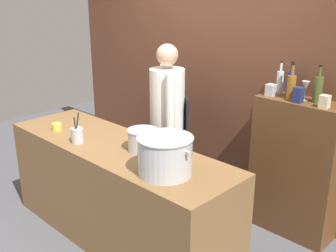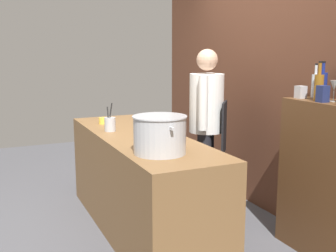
{
  "view_description": "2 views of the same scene",
  "coord_description": "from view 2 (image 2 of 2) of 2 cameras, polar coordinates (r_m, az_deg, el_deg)",
  "views": [
    {
      "loc": [
        2.53,
        -1.96,
        2.17
      ],
      "look_at": [
        0.29,
        0.33,
        1.06
      ],
      "focal_mm": 43.37,
      "sensor_mm": 36.0,
      "label": 1
    },
    {
      "loc": [
        3.38,
        -1.26,
        1.65
      ],
      "look_at": [
        0.02,
        0.27,
        0.96
      ],
      "focal_mm": 43.89,
      "sensor_mm": 36.0,
      "label": 2
    }
  ],
  "objects": [
    {
      "name": "chef",
      "position": [
        4.12,
        5.39,
        0.9
      ],
      "size": [
        0.45,
        0.42,
        1.66
      ],
      "rotation": [
        0.0,
        0.0,
        2.47
      ],
      "color": "black",
      "rests_on": "ground_plane"
    },
    {
      "name": "wine_bottle_cobalt",
      "position": [
        3.53,
        20.64,
        5.35
      ],
      "size": [
        0.07,
        0.07,
        0.31
      ],
      "color": "navy",
      "rests_on": "bar_cabinet"
    },
    {
      "name": "butter_jar",
      "position": [
        4.27,
        -9.01,
        0.73
      ],
      "size": [
        0.09,
        0.09,
        0.07
      ],
      "primitive_type": "cylinder",
      "color": "yellow",
      "rests_on": "prep_counter"
    },
    {
      "name": "utensil_crock",
      "position": [
        3.87,
        -8.06,
        0.27
      ],
      "size": [
        0.1,
        0.1,
        0.27
      ],
      "color": "#B7BABF",
      "rests_on": "prep_counter"
    },
    {
      "name": "ground_plane",
      "position": [
        3.96,
        -3.83,
        -14.1
      ],
      "size": [
        8.0,
        8.0,
        0.0
      ],
      "primitive_type": "plane",
      "color": "#4C4C51"
    },
    {
      "name": "brick_back_panel",
      "position": [
        4.3,
        13.82,
        8.22
      ],
      "size": [
        4.4,
        0.1,
        3.0
      ],
      "primitive_type": "cube",
      "color": "brown",
      "rests_on": "ground_plane"
    },
    {
      "name": "bar_cabinet",
      "position": [
        3.53,
        21.04,
        -6.99
      ],
      "size": [
        0.76,
        0.32,
        1.26
      ],
      "primitive_type": "cube",
      "color": "brown",
      "rests_on": "ground_plane"
    },
    {
      "name": "stockpot_small",
      "position": [
        3.47,
        -1.23,
        -0.44
      ],
      "size": [
        0.31,
        0.25,
        0.18
      ],
      "color": "#B7BABF",
      "rests_on": "prep_counter"
    },
    {
      "name": "spice_tin_silver",
      "position": [
        3.56,
        17.94,
        4.5
      ],
      "size": [
        0.07,
        0.07,
        0.1
      ],
      "primitive_type": "cube",
      "color": "#B2B2B7",
      "rests_on": "bar_cabinet"
    },
    {
      "name": "wine_bottle_amber",
      "position": [
        3.43,
        20.21,
        5.18
      ],
      "size": [
        0.07,
        0.07,
        0.31
      ],
      "color": "#8C5919",
      "rests_on": "bar_cabinet"
    },
    {
      "name": "wine_glass_short",
      "position": [
        3.41,
        22.1,
        5.1
      ],
      "size": [
        0.07,
        0.07,
        0.16
      ],
      "color": "silver",
      "rests_on": "bar_cabinet"
    },
    {
      "name": "wine_bottle_clear",
      "position": [
        3.67,
        19.76,
        5.39
      ],
      "size": [
        0.06,
        0.06,
        0.28
      ],
      "color": "silver",
      "rests_on": "bar_cabinet"
    },
    {
      "name": "stockpot_large",
      "position": [
        3.0,
        -1.15,
        -1.21
      ],
      "size": [
        0.46,
        0.4,
        0.28
      ],
      "color": "#B7BABF",
      "rests_on": "prep_counter"
    },
    {
      "name": "spice_tin_navy",
      "position": [
        3.34,
        20.69,
        4.2
      ],
      "size": [
        0.07,
        0.07,
        0.13
      ],
      "primitive_type": "cube",
      "color": "navy",
      "rests_on": "bar_cabinet"
    },
    {
      "name": "prep_counter",
      "position": [
        3.8,
        -3.91,
        -7.91
      ],
      "size": [
        2.3,
        0.7,
        0.9
      ],
      "primitive_type": "cube",
      "color": "brown",
      "rests_on": "ground_plane"
    }
  ]
}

